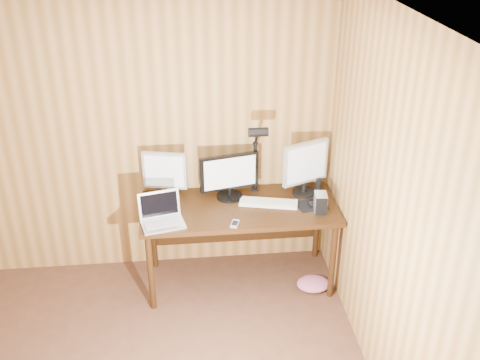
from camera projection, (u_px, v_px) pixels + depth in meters
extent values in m
plane|color=silver|center=(52.00, 48.00, 2.26)|extent=(4.00, 4.00, 0.00)
plane|color=#A7763C|center=(122.00, 137.00, 4.61)|extent=(4.00, 0.00, 4.00)
plane|color=#A7763C|center=(422.00, 271.00, 3.01)|extent=(0.00, 4.00, 4.00)
cube|color=black|center=(239.00, 208.00, 4.61)|extent=(1.60, 0.70, 0.04)
cube|color=black|center=(236.00, 217.00, 5.02)|extent=(1.48, 0.02, 0.51)
cylinder|color=black|center=(151.00, 272.00, 4.46)|extent=(0.05, 0.05, 0.71)
cylinder|color=black|center=(153.00, 233.00, 4.97)|extent=(0.05, 0.05, 0.71)
cylinder|color=black|center=(333.00, 261.00, 4.60)|extent=(0.05, 0.05, 0.71)
cylinder|color=black|center=(317.00, 223.00, 5.11)|extent=(0.05, 0.05, 0.71)
cylinder|color=black|center=(230.00, 196.00, 4.73)|extent=(0.22, 0.22, 0.02)
cylinder|color=black|center=(230.00, 192.00, 4.71)|extent=(0.03, 0.03, 0.06)
cube|color=black|center=(229.00, 172.00, 4.62)|extent=(0.50, 0.14, 0.31)
cube|color=silver|center=(230.00, 173.00, 4.61)|extent=(0.43, 0.10, 0.27)
cylinder|color=black|center=(167.00, 197.00, 4.72)|extent=(0.17, 0.17, 0.02)
cylinder|color=black|center=(166.00, 192.00, 4.70)|extent=(0.03, 0.03, 0.08)
cube|color=#BCBCC1|center=(165.00, 170.00, 4.61)|extent=(0.36, 0.12, 0.32)
cube|color=silver|center=(164.00, 172.00, 4.59)|extent=(0.32, 0.08, 0.27)
cylinder|color=black|center=(304.00, 192.00, 4.79)|extent=(0.20, 0.20, 0.02)
cylinder|color=black|center=(304.00, 187.00, 4.77)|extent=(0.04, 0.04, 0.09)
cube|color=#BCBCC1|center=(305.00, 163.00, 4.66)|extent=(0.40, 0.20, 0.36)
cube|color=silver|center=(307.00, 164.00, 4.64)|extent=(0.34, 0.15, 0.31)
cube|color=silver|center=(163.00, 224.00, 4.34)|extent=(0.37, 0.29, 0.02)
cube|color=silver|center=(159.00, 204.00, 4.38)|extent=(0.33, 0.12, 0.21)
cube|color=black|center=(159.00, 204.00, 4.38)|extent=(0.29, 0.10, 0.18)
cube|color=#B2B2B7|center=(163.00, 223.00, 4.34)|extent=(0.30, 0.20, 0.00)
cube|color=white|center=(268.00, 203.00, 4.63)|extent=(0.50, 0.25, 0.02)
cube|color=white|center=(268.00, 202.00, 4.62)|extent=(0.46, 0.22, 0.00)
cube|color=black|center=(311.00, 205.00, 4.61)|extent=(0.27, 0.24, 0.00)
ellipsoid|color=black|center=(311.00, 203.00, 4.61)|extent=(0.08, 0.11, 0.03)
cube|color=silver|center=(320.00, 202.00, 4.50)|extent=(0.11, 0.15, 0.15)
cube|color=black|center=(321.00, 207.00, 4.44)|extent=(0.09, 0.02, 0.15)
cube|color=silver|center=(235.00, 224.00, 4.35)|extent=(0.09, 0.12, 0.01)
cube|color=black|center=(235.00, 223.00, 4.35)|extent=(0.06, 0.08, 0.00)
cylinder|color=black|center=(319.00, 185.00, 4.80)|extent=(0.05, 0.05, 0.12)
cube|color=black|center=(255.00, 192.00, 4.84)|extent=(0.05, 0.06, 0.06)
cylinder|color=black|center=(255.00, 168.00, 4.73)|extent=(0.03, 0.03, 0.44)
sphere|color=black|center=(255.00, 144.00, 4.63)|extent=(0.05, 0.05, 0.05)
cylinder|color=black|center=(257.00, 137.00, 4.53)|extent=(0.02, 0.15, 0.18)
cylinder|color=black|center=(258.00, 132.00, 4.41)|extent=(0.16, 0.07, 0.07)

